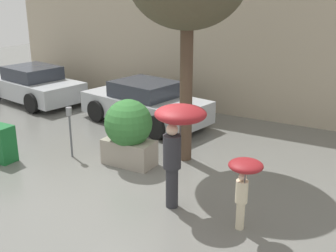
# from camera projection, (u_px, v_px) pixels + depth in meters

# --- Properties ---
(ground_plane) EXTENTS (40.00, 40.00, 0.00)m
(ground_plane) POSITION_uv_depth(u_px,v_px,m) (114.00, 193.00, 8.64)
(ground_plane) COLOR slate
(building_facade) EXTENTS (18.00, 0.30, 6.00)m
(building_facade) POSITION_uv_depth(u_px,v_px,m) (236.00, 22.00, 13.06)
(building_facade) COLOR #B7A88E
(building_facade) RESTS_ON ground
(planter_box) EXTENTS (1.24, 1.12, 1.59)m
(planter_box) POSITION_uv_depth(u_px,v_px,m) (129.00, 131.00, 9.79)
(planter_box) COLOR #9E9384
(planter_box) RESTS_ON ground
(person_adult) EXTENTS (0.95, 0.95, 2.01)m
(person_adult) POSITION_uv_depth(u_px,v_px,m) (178.00, 130.00, 7.65)
(person_adult) COLOR #2D2D33
(person_adult) RESTS_ON ground
(person_child) EXTENTS (0.58, 0.58, 1.33)m
(person_child) POSITION_uv_depth(u_px,v_px,m) (244.00, 177.00, 7.00)
(person_child) COLOR beige
(person_child) RESTS_ON ground
(parked_car_near) EXTENTS (4.28, 2.55, 1.31)m
(parked_car_near) POSITION_uv_depth(u_px,v_px,m) (145.00, 103.00, 12.95)
(parked_car_near) COLOR #B7BCC1
(parked_car_near) RESTS_ON ground
(parked_car_far) EXTENTS (4.22, 2.53, 1.31)m
(parked_car_far) POSITION_uv_depth(u_px,v_px,m) (34.00, 85.00, 15.34)
(parked_car_far) COLOR #B7BCC1
(parked_car_far) RESTS_ON ground
(parking_meter) EXTENTS (0.14, 0.14, 1.27)m
(parking_meter) POSITION_uv_depth(u_px,v_px,m) (70.00, 122.00, 10.22)
(parking_meter) COLOR #595B60
(parking_meter) RESTS_ON ground
(newspaper_box) EXTENTS (0.50, 0.44, 0.90)m
(newspaper_box) POSITION_uv_depth(u_px,v_px,m) (3.00, 144.00, 10.07)
(newspaper_box) COLOR #19662D
(newspaper_box) RESTS_ON ground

